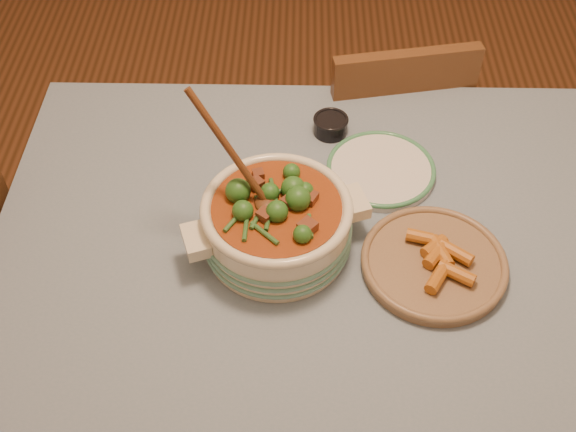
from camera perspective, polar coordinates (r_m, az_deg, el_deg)
The scene contains 7 objects.
floor at distance 2.29m, azimuth 4.21°, elevation -13.75°, with size 4.50×4.50×0.00m, color #432713.
dining_table at distance 1.73m, azimuth 5.43°, elevation -3.38°, with size 1.68×1.08×0.76m.
stew_casserole at distance 1.57m, azimuth -0.91°, elevation -0.37°, with size 0.42×0.41×0.39m.
white_plate at distance 1.79m, azimuth 7.35°, elevation 3.67°, with size 0.30×0.30×0.02m.
condiment_bowl at distance 1.88m, azimuth 3.39°, elevation 7.24°, with size 0.11×0.11×0.05m.
fried_plate at distance 1.60m, azimuth 11.49°, elevation -3.55°, with size 0.41×0.41×0.05m.
chair_far at distance 2.30m, azimuth 7.66°, elevation 6.45°, with size 0.48×0.48×0.88m.
Camera 1 is at (-0.14, -1.07, 2.02)m, focal length 45.00 mm.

